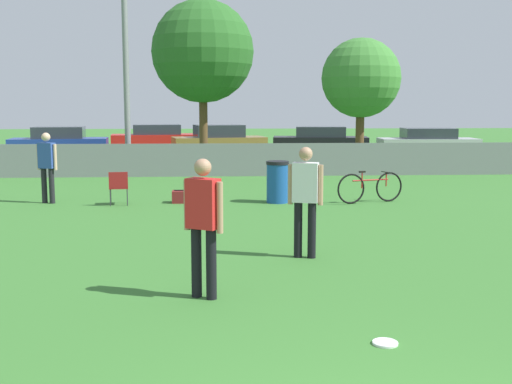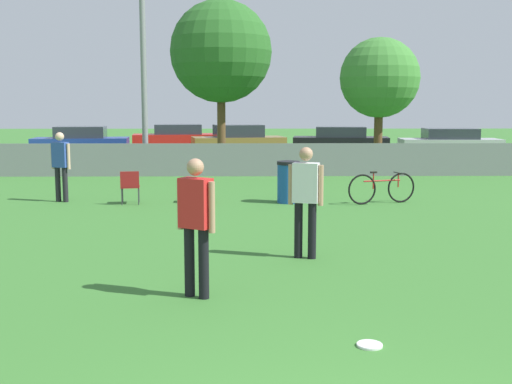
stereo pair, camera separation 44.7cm
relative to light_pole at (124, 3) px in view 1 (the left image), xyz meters
The scene contains 17 objects.
fence_backline 6.89m from the light_pole, 13.08° to the right, with size 19.26×0.07×1.21m.
light_pole is the anchor object (origin of this frame).
tree_near_pole 3.89m from the light_pole, 45.49° to the left, with size 3.90×3.90×6.34m.
tree_far_right 9.01m from the light_pole, 11.92° to the left, with size 2.98×2.98×4.86m.
player_receiver_white 14.14m from the light_pole, 70.53° to the right, with size 0.53×0.32×1.74m.
player_thrower_red 15.61m from the light_pole, 78.76° to the right, with size 0.49×0.39×1.74m.
spectator_in_blue 8.23m from the light_pole, 98.95° to the right, with size 0.51×0.32×1.72m.
frisbee_disc 17.89m from the light_pole, 73.72° to the right, with size 0.26×0.26×0.03m.
folding_chair_sideline 8.84m from the light_pole, 84.16° to the right, with size 0.50×0.50×0.81m.
bicycle_sideline 11.16m from the light_pole, 45.92° to the right, with size 1.73×0.64×0.79m.
trash_bin 9.76m from the light_pole, 56.48° to the right, with size 0.56×0.56×1.02m.
gear_bag_sideline 9.07m from the light_pole, 71.20° to the right, with size 0.65×0.36×0.32m.
parked_car_blue 9.22m from the light_pole, 120.75° to the left, with size 4.33×2.16×1.41m.
parked_car_red 11.93m from the light_pole, 90.06° to the left, with size 4.75×2.30×1.37m.
parked_car_tan 8.89m from the light_pole, 64.47° to the left, with size 4.35×2.47×1.48m.
parked_car_dark 12.53m from the light_pole, 45.55° to the left, with size 4.65×2.21×1.33m.
parked_car_silver 15.41m from the light_pole, 28.07° to the left, with size 4.54×1.93×1.30m.
Camera 1 is at (-1.31, -3.33, 2.40)m, focal length 45.00 mm.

